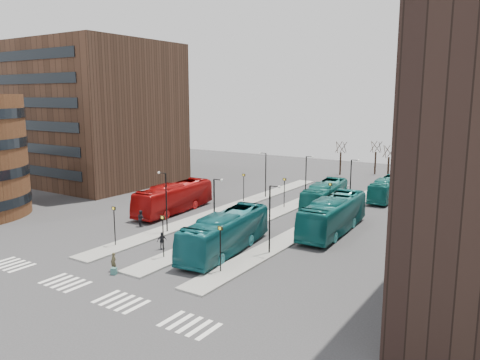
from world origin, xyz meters
The scene contains 19 objects.
ground centered at (0.00, 0.00, 0.00)m, with size 160.00×160.00×0.00m, color #2D2D2F.
island_left centered at (-4.00, 30.00, 0.07)m, with size 2.50×45.00×0.15m, color gray.
island_mid centered at (2.00, 30.00, 0.07)m, with size 2.50×45.00×0.15m, color gray.
island_right centered at (8.00, 30.00, 0.07)m, with size 2.50×45.00×0.15m, color gray.
suitcase centered at (0.82, 7.13, 0.27)m, with size 0.43×0.34×0.54m, color navy.
red_bus centered at (-8.58, 25.04, 1.73)m, with size 2.91×12.45×3.47m, color #A00C0C.
teal_bus_a centered at (4.98, 16.43, 1.75)m, with size 2.95×12.59×3.51m, color #135961.
teal_bus_b centered at (5.93, 36.50, 1.65)m, with size 2.77×11.86×3.30m, color #13635F.
teal_bus_c centered at (10.69, 27.50, 1.82)m, with size 3.06×13.06×3.64m, color #136262.
teal_bus_d centered at (10.83, 45.89, 1.47)m, with size 2.46×10.52×2.93m, color #146863.
traveller centered at (0.26, 7.64, 0.76)m, with size 0.55×0.36×1.52m, color #47412A.
commuter_a centered at (-7.32, 18.24, 0.89)m, with size 0.86×0.67×1.77m, color black.
commuter_b centered at (-0.25, 13.80, 0.80)m, with size 0.94×0.39×1.60m, color black.
commuter_c centered at (2.88, 18.79, 0.79)m, with size 1.02×0.59×1.58m, color black.
crosswalk_stripes centered at (1.75, 4.00, 0.01)m, with size 22.35×2.40×0.01m.
office_block centered at (-34.00, 33.98, 11.00)m, with size 25.00×20.12×22.00m.
sign_poles centered at (1.60, 23.00, 2.41)m, with size 12.45×22.12×3.65m.
lamp_posts centered at (2.64, 28.00, 3.58)m, with size 14.04×20.24×6.12m.
bare_trees centered at (2.67, 62.67, 2.72)m, with size 10.97×8.14×5.90m.
Camera 1 is at (28.11, -16.49, 13.75)m, focal length 35.00 mm.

